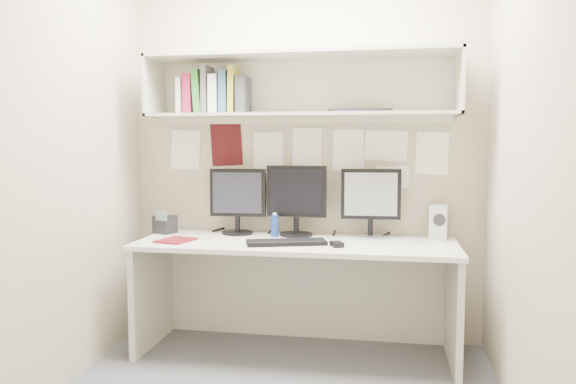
% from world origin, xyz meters
% --- Properties ---
extents(wall_back, '(2.40, 0.02, 2.60)m').
position_xyz_m(wall_back, '(0.00, 1.00, 1.30)').
color(wall_back, tan).
rests_on(wall_back, ground).
extents(wall_front, '(2.40, 0.02, 2.60)m').
position_xyz_m(wall_front, '(0.00, -1.00, 1.30)').
color(wall_front, tan).
rests_on(wall_front, ground).
extents(wall_left, '(0.02, 2.00, 2.60)m').
position_xyz_m(wall_left, '(-1.20, 0.00, 1.30)').
color(wall_left, tan).
rests_on(wall_left, ground).
extents(wall_right, '(0.02, 2.00, 2.60)m').
position_xyz_m(wall_right, '(1.20, 0.00, 1.30)').
color(wall_right, tan).
rests_on(wall_right, ground).
extents(desk, '(2.00, 0.70, 0.73)m').
position_xyz_m(desk, '(0.00, 0.65, 0.37)').
color(desk, silver).
rests_on(desk, floor).
extents(overhead_hutch, '(2.00, 0.38, 0.40)m').
position_xyz_m(overhead_hutch, '(0.00, 0.86, 1.72)').
color(overhead_hutch, beige).
rests_on(overhead_hutch, wall_back).
extents(pinned_papers, '(1.92, 0.01, 0.48)m').
position_xyz_m(pinned_papers, '(0.00, 0.99, 1.25)').
color(pinned_papers, white).
rests_on(pinned_papers, wall_back).
extents(monitor_left, '(0.38, 0.21, 0.44)m').
position_xyz_m(monitor_left, '(-0.44, 0.87, 0.97)').
color(monitor_left, black).
rests_on(monitor_left, desk).
extents(monitor_center, '(0.40, 0.22, 0.47)m').
position_xyz_m(monitor_center, '(-0.03, 0.87, 0.98)').
color(monitor_center, black).
rests_on(monitor_center, desk).
extents(monitor_right, '(0.39, 0.21, 0.45)m').
position_xyz_m(monitor_right, '(0.46, 0.87, 0.98)').
color(monitor_right, '#A5A5AA').
rests_on(monitor_right, desk).
extents(keyboard, '(0.51, 0.31, 0.02)m').
position_xyz_m(keyboard, '(-0.04, 0.53, 0.74)').
color(keyboard, black).
rests_on(keyboard, desk).
extents(mouse, '(0.09, 0.11, 0.03)m').
position_xyz_m(mouse, '(0.27, 0.50, 0.74)').
color(mouse, black).
rests_on(mouse, desk).
extents(speaker, '(0.13, 0.13, 0.22)m').
position_xyz_m(speaker, '(0.89, 0.88, 0.84)').
color(speaker, '#B4B4B0').
rests_on(speaker, desk).
extents(blue_bottle, '(0.05, 0.05, 0.16)m').
position_xyz_m(blue_bottle, '(-0.17, 0.80, 0.80)').
color(blue_bottle, navy).
rests_on(blue_bottle, desk).
extents(maroon_notebook, '(0.24, 0.27, 0.01)m').
position_xyz_m(maroon_notebook, '(-0.75, 0.52, 0.74)').
color(maroon_notebook, '#601013').
rests_on(maroon_notebook, desk).
extents(desk_phone, '(0.17, 0.16, 0.16)m').
position_xyz_m(desk_phone, '(-0.94, 0.81, 0.79)').
color(desk_phone, black).
rests_on(desk_phone, desk).
extents(book_stack, '(0.46, 0.19, 0.31)m').
position_xyz_m(book_stack, '(-0.58, 0.82, 1.68)').
color(book_stack, silver).
rests_on(book_stack, overhead_hutch).
extents(hutch_tray, '(0.41, 0.28, 0.03)m').
position_xyz_m(hutch_tray, '(0.38, 0.83, 1.55)').
color(hutch_tray, black).
rests_on(hutch_tray, overhead_hutch).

